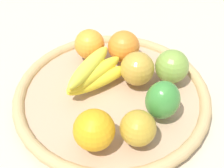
{
  "coord_description": "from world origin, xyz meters",
  "views": [
    {
      "loc": [
        -0.46,
        -0.24,
        0.55
      ],
      "look_at": [
        0.0,
        0.0,
        0.06
      ],
      "focal_mm": 53.18,
      "sensor_mm": 36.0,
      "label": 1
    }
  ],
  "objects_px": {
    "bell_pepper": "(163,100)",
    "orange_2": "(90,44)",
    "apple_2": "(137,69)",
    "orange_1": "(94,130)",
    "banana_bunch": "(94,73)",
    "apple_0": "(138,128)",
    "orange_0": "(124,47)",
    "apple_1": "(172,66)"
  },
  "relations": [
    {
      "from": "banana_bunch",
      "to": "orange_0",
      "type": "relative_size",
      "value": 2.11
    },
    {
      "from": "banana_bunch",
      "to": "orange_1",
      "type": "xyz_separation_m",
      "value": [
        -0.14,
        -0.08,
        0.01
      ]
    },
    {
      "from": "apple_0",
      "to": "orange_1",
      "type": "bearing_deg",
      "value": 122.85
    },
    {
      "from": "apple_1",
      "to": "orange_1",
      "type": "height_order",
      "value": "orange_1"
    },
    {
      "from": "bell_pepper",
      "to": "orange_2",
      "type": "xyz_separation_m",
      "value": [
        0.1,
        0.22,
        -0.01
      ]
    },
    {
      "from": "banana_bunch",
      "to": "apple_1",
      "type": "xyz_separation_m",
      "value": [
        0.09,
        -0.15,
        0.01
      ]
    },
    {
      "from": "orange_0",
      "to": "apple_2",
      "type": "bearing_deg",
      "value": -133.57
    },
    {
      "from": "orange_0",
      "to": "bell_pepper",
      "type": "bearing_deg",
      "value": -130.85
    },
    {
      "from": "banana_bunch",
      "to": "orange_1",
      "type": "distance_m",
      "value": 0.16
    },
    {
      "from": "banana_bunch",
      "to": "orange_0",
      "type": "xyz_separation_m",
      "value": [
        0.11,
        -0.02,
        0.01
      ]
    },
    {
      "from": "banana_bunch",
      "to": "apple_0",
      "type": "bearing_deg",
      "value": -123.74
    },
    {
      "from": "bell_pepper",
      "to": "apple_2",
      "type": "bearing_deg",
      "value": -102.07
    },
    {
      "from": "apple_2",
      "to": "orange_1",
      "type": "bearing_deg",
      "value": 179.99
    },
    {
      "from": "apple_2",
      "to": "orange_0",
      "type": "relative_size",
      "value": 0.99
    },
    {
      "from": "bell_pepper",
      "to": "orange_2",
      "type": "distance_m",
      "value": 0.25
    },
    {
      "from": "bell_pepper",
      "to": "apple_0",
      "type": "relative_size",
      "value": 1.21
    },
    {
      "from": "banana_bunch",
      "to": "orange_2",
      "type": "relative_size",
      "value": 2.22
    },
    {
      "from": "orange_1",
      "to": "apple_1",
      "type": "bearing_deg",
      "value": -15.41
    },
    {
      "from": "orange_1",
      "to": "apple_0",
      "type": "relative_size",
      "value": 1.14
    },
    {
      "from": "apple_2",
      "to": "apple_1",
      "type": "xyz_separation_m",
      "value": [
        0.04,
        -0.07,
        -0.0
      ]
    },
    {
      "from": "apple_1",
      "to": "orange_1",
      "type": "bearing_deg",
      "value": 164.59
    },
    {
      "from": "apple_2",
      "to": "orange_1",
      "type": "height_order",
      "value": "orange_1"
    },
    {
      "from": "apple_2",
      "to": "apple_1",
      "type": "distance_m",
      "value": 0.08
    },
    {
      "from": "banana_bunch",
      "to": "bell_pepper",
      "type": "height_order",
      "value": "bell_pepper"
    },
    {
      "from": "orange_1",
      "to": "orange_2",
      "type": "distance_m",
      "value": 0.26
    },
    {
      "from": "orange_0",
      "to": "apple_1",
      "type": "xyz_separation_m",
      "value": [
        -0.02,
        -0.13,
        -0.0
      ]
    },
    {
      "from": "bell_pepper",
      "to": "apple_0",
      "type": "height_order",
      "value": "bell_pepper"
    },
    {
      "from": "apple_2",
      "to": "apple_1",
      "type": "relative_size",
      "value": 1.0
    },
    {
      "from": "orange_0",
      "to": "bell_pepper",
      "type": "xyz_separation_m",
      "value": [
        -0.13,
        -0.15,
        0.0
      ]
    },
    {
      "from": "banana_bunch",
      "to": "apple_0",
      "type": "height_order",
      "value": "apple_0"
    },
    {
      "from": "banana_bunch",
      "to": "bell_pepper",
      "type": "relative_size",
      "value": 1.93
    },
    {
      "from": "apple_2",
      "to": "orange_0",
      "type": "distance_m",
      "value": 0.08
    },
    {
      "from": "banana_bunch",
      "to": "orange_1",
      "type": "relative_size",
      "value": 2.05
    },
    {
      "from": "apple_1",
      "to": "orange_0",
      "type": "bearing_deg",
      "value": 82.8
    },
    {
      "from": "orange_1",
      "to": "apple_0",
      "type": "bearing_deg",
      "value": -57.15
    },
    {
      "from": "apple_1",
      "to": "bell_pepper",
      "type": "height_order",
      "value": "bell_pepper"
    },
    {
      "from": "orange_1",
      "to": "bell_pepper",
      "type": "relative_size",
      "value": 0.94
    },
    {
      "from": "apple_2",
      "to": "orange_1",
      "type": "distance_m",
      "value": 0.19
    },
    {
      "from": "orange_2",
      "to": "orange_1",
      "type": "bearing_deg",
      "value": -148.22
    },
    {
      "from": "banana_bunch",
      "to": "orange_0",
      "type": "height_order",
      "value": "orange_0"
    },
    {
      "from": "bell_pepper",
      "to": "orange_0",
      "type": "bearing_deg",
      "value": -104.19
    },
    {
      "from": "bell_pepper",
      "to": "orange_2",
      "type": "relative_size",
      "value": 1.15
    }
  ]
}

